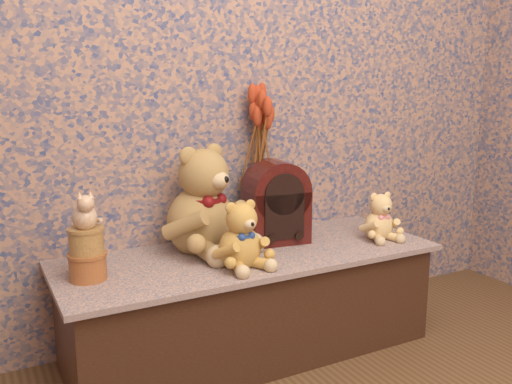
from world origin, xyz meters
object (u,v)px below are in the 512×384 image
teddy_large (200,194)px  teddy_small (379,214)px  ceramic_vase (258,211)px  cat_figurine (84,209)px  teddy_medium (240,231)px  cathedral_radio (276,201)px  biscuit_tin_lower (88,267)px

teddy_large → teddy_small: (0.70, -0.20, -0.11)m
ceramic_vase → cat_figurine: size_ratio=1.66×
teddy_medium → ceramic_vase: 0.39m
ceramic_vase → cathedral_radio: bearing=-74.1°
cathedral_radio → ceramic_vase: bearing=113.9°
teddy_large → ceramic_vase: (0.28, 0.07, -0.11)m
teddy_medium → teddy_small: teddy_medium is taller
biscuit_tin_lower → cat_figurine: (0.00, 0.00, 0.19)m
teddy_small → biscuit_tin_lower: bearing=-177.3°
biscuit_tin_lower → cathedral_radio: bearing=7.0°
cathedral_radio → ceramic_vase: cathedral_radio is taller
teddy_medium → cat_figurine: 0.52m
teddy_medium → biscuit_tin_lower: teddy_medium is taller
teddy_small → cat_figurine: 1.15m
teddy_medium → biscuit_tin_lower: bearing=159.8°
teddy_medium → cathedral_radio: bearing=31.1°
teddy_medium → teddy_small: size_ratio=1.21×
teddy_medium → cathedral_radio: (0.26, 0.21, 0.04)m
teddy_large → cat_figurine: (-0.44, -0.12, 0.02)m
cathedral_radio → teddy_large: bearing=-177.6°
teddy_medium → ceramic_vase: teddy_medium is taller
ceramic_vase → biscuit_tin_lower: bearing=-165.0°
teddy_large → teddy_medium: teddy_large is taller
teddy_small → cathedral_radio: 0.42m
ceramic_vase → cat_figurine: cat_figurine is taller
teddy_large → cathedral_radio: bearing=-29.0°
teddy_small → cat_figurine: bearing=-177.3°
teddy_small → cathedral_radio: size_ratio=0.63×
cathedral_radio → biscuit_tin_lower: (-0.75, -0.09, -0.12)m
teddy_medium → cat_figurine: size_ratio=1.96×
biscuit_tin_lower → teddy_medium: bearing=-13.0°
teddy_medium → teddy_large: bearing=94.1°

